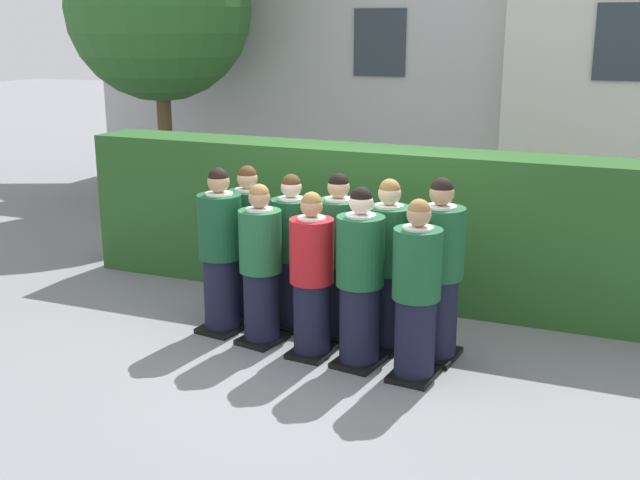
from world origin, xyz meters
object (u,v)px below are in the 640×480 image
Objects in this scene: student_front_row_0 at (221,255)px; student_rear_row_1 at (292,256)px; student_rear_row_3 at (388,269)px; student_rear_row_4 at (438,274)px; student_front_row_4 at (416,295)px; student_front_row_3 at (360,282)px; student_front_row_1 at (261,269)px; student_in_red_blazer at (312,279)px; student_rear_row_2 at (338,260)px; student_rear_row_0 at (249,246)px.

student_front_row_0 is 0.71m from student_rear_row_1.
student_rear_row_3 is at bearing 7.52° from student_front_row_0.
student_rear_row_4 is (2.18, 0.15, 0.02)m from student_front_row_0.
student_front_row_4 is at bearing -97.72° from student_rear_row_4.
student_front_row_3 is 1.00× the size of student_rear_row_3.
student_rear_row_3 is at bearing 16.52° from student_front_row_1.
student_in_red_blazer is (0.58, -0.10, -0.00)m from student_front_row_1.
student_rear_row_3 is (-0.44, 0.57, 0.02)m from student_front_row_4.
student_rear_row_4 reaches higher than student_rear_row_3.
student_front_row_0 is 1.07× the size of student_in_red_blazer.
student_rear_row_2 is 1.06m from student_rear_row_4.
student_front_row_3 is at bearing -9.28° from student_front_row_0.
student_in_red_blazer is 0.95× the size of student_rear_row_2.
student_rear_row_0 is (0.07, 0.46, -0.02)m from student_front_row_0.
student_in_red_blazer is at bearing 176.49° from student_front_row_3.
student_rear_row_2 reaches higher than student_front_row_4.
student_rear_row_2 is at bearing -5.45° from student_rear_row_1.
student_rear_row_1 is at bearing 172.49° from student_rear_row_4.
student_rear_row_4 is at bearing 82.28° from student_front_row_4.
student_rear_row_2 is 0.55m from student_rear_row_3.
student_rear_row_2 is (-0.43, 0.56, -0.00)m from student_front_row_3.
student_rear_row_1 is (-0.47, 0.58, 0.01)m from student_in_red_blazer.
student_front_row_0 is 1.05× the size of student_rear_row_1.
student_front_row_1 reaches higher than student_in_red_blazer.
student_rear_row_0 is 1.62m from student_rear_row_3.
student_rear_row_4 is (0.07, 0.50, 0.05)m from student_front_row_4.
student_front_row_1 is 0.73m from student_rear_row_0.
student_rear_row_0 is 0.95× the size of student_rear_row_4.
student_front_row_1 is at bearing -13.91° from student_front_row_0.
student_rear_row_2 is at bearing 127.30° from student_front_row_3.
student_front_row_4 is 1.18m from student_rear_row_2.
student_rear_row_3 reaches higher than student_front_row_1.
student_rear_row_0 is at bearing 171.53° from student_rear_row_3.
student_rear_row_4 reaches higher than student_front_row_4.
student_in_red_blazer is at bearing -142.92° from student_rear_row_3.
student_rear_row_3 reaches higher than student_rear_row_1.
student_front_row_0 is 2.19m from student_rear_row_4.
student_front_row_0 is at bearing -172.48° from student_rear_row_3.
student_front_row_1 is (0.51, -0.13, -0.05)m from student_front_row_0.
student_rear_row_0 is at bearing 154.36° from student_front_row_3.
student_in_red_blazer is 0.95× the size of student_front_row_3.
student_front_row_3 is at bearing -32.84° from student_rear_row_1.
student_front_row_4 is 1.01× the size of student_rear_row_1.
student_front_row_1 is at bearing 170.10° from student_in_red_blazer.
student_rear_row_0 is at bearing 171.67° from student_rear_row_4.
student_front_row_0 reaches higher than student_rear_row_0.
student_front_row_0 is 1.01× the size of student_rear_row_2.
student_rear_row_1 is at bearing 172.65° from student_rear_row_3.
student_rear_row_1 is 1.58m from student_rear_row_4.
student_front_row_1 is at bearing -170.62° from student_rear_row_4.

